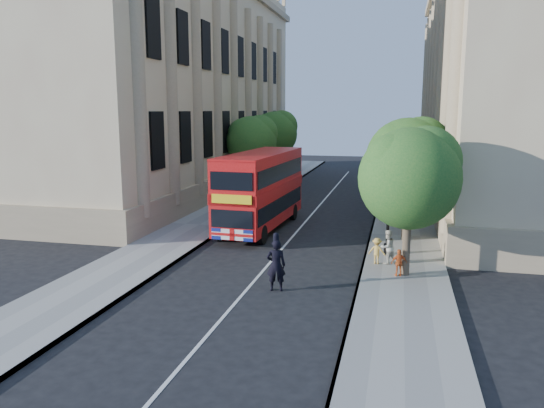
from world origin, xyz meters
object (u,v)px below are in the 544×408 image
Objects in this scene: police_constable at (276,265)px; woman_pedestrian at (388,247)px; lamp_post at (389,203)px; double_decker_bus at (261,188)px; box_van at (259,201)px.

police_constable reaches higher than woman_pedestrian.
lamp_post is 0.55× the size of double_decker_bus.
police_constable is at bearing 3.06° from woman_pedestrian.
double_decker_bus is (-7.09, 4.15, -0.15)m from lamp_post.
box_van is at bearing 110.88° from double_decker_bus.
double_decker_bus is 4.76× the size of police_constable.
double_decker_bus reaches higher than box_van.
double_decker_bus is at bearing -82.22° from woman_pedestrian.
lamp_post reaches higher than woman_pedestrian.
police_constable is (3.18, -9.90, -1.37)m from double_decker_bus.
woman_pedestrian is (7.14, -5.72, -1.50)m from double_decker_bus.
box_van is at bearing 140.70° from lamp_post.
double_decker_bus is 6.31× the size of woman_pedestrian.
police_constable is at bearing -69.12° from double_decker_bus.
lamp_post reaches higher than police_constable.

